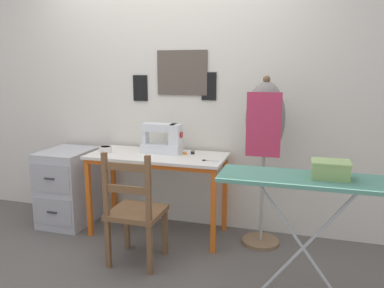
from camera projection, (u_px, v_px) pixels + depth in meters
The scene contains 13 objects.
ground_plane at pixel (147, 245), 3.23m from camera, with size 14.00×14.00×0.00m, color #5B5651.
wall_back at pixel (169, 93), 3.55m from camera, with size 10.00×0.07×2.55m.
sewing_table at pixel (157, 165), 3.34m from camera, with size 1.23×0.54×0.75m.
sewing_machine at pixel (164, 139), 3.38m from camera, with size 0.37×0.17×0.29m.
fabric_bowl at pixel (105, 149), 3.42m from camera, with size 0.11×0.11×0.05m.
scissors at pixel (208, 161), 3.11m from camera, with size 0.14×0.04×0.01m.
thread_spool_near_machine at pixel (185, 153), 3.32m from camera, with size 0.04×0.04×0.03m.
thread_spool_mid_table at pixel (193, 152), 3.35m from camera, with size 0.04×0.04×0.03m.
wooden_chair at pixel (135, 212), 2.87m from camera, with size 0.40×0.38×0.90m.
filing_cabinet at pixel (69, 187), 3.66m from camera, with size 0.44×0.56×0.73m.
dress_form at pixel (265, 128), 3.07m from camera, with size 0.32×0.32×1.44m.
ironing_board at pixel (307, 186), 2.20m from camera, with size 1.04×0.35×0.88m.
storage_box at pixel (330, 169), 2.17m from camera, with size 0.22×0.16×0.10m.
Camera 1 is at (1.22, -2.76, 1.50)m, focal length 35.00 mm.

